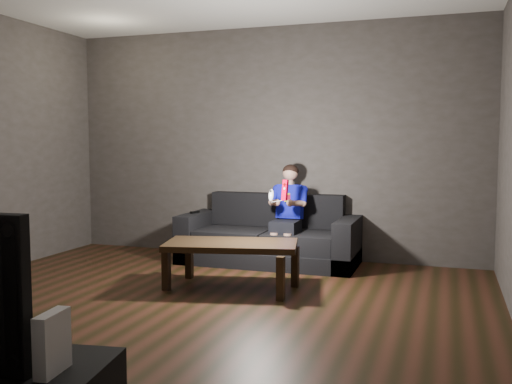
% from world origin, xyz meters
% --- Properties ---
extents(floor, '(5.00, 5.00, 0.00)m').
position_xyz_m(floor, '(0.00, 0.00, 0.00)').
color(floor, black).
rests_on(floor, ground).
extents(back_wall, '(5.00, 0.04, 2.70)m').
position_xyz_m(back_wall, '(0.00, 2.50, 1.35)').
color(back_wall, '#393632').
rests_on(back_wall, ground).
extents(sofa, '(1.97, 0.85, 0.76)m').
position_xyz_m(sofa, '(0.12, 2.12, 0.25)').
color(sofa, black).
rests_on(sofa, floor).
extents(child, '(0.42, 0.52, 1.04)m').
position_xyz_m(child, '(0.35, 2.07, 0.65)').
color(child, black).
rests_on(child, sofa).
extents(wii_remote_red, '(0.07, 0.09, 0.22)m').
position_xyz_m(wii_remote_red, '(0.42, 1.67, 0.87)').
color(wii_remote_red, red).
rests_on(wii_remote_red, child).
extents(nunchuk_white, '(0.06, 0.08, 0.14)m').
position_xyz_m(nunchuk_white, '(0.27, 1.67, 0.81)').
color(nunchuk_white, white).
rests_on(nunchuk_white, child).
extents(wii_remote_black, '(0.07, 0.14, 0.03)m').
position_xyz_m(wii_remote_black, '(-0.77, 2.04, 0.55)').
color(wii_remote_black, black).
rests_on(wii_remote_black, sofa).
extents(coffee_table, '(1.30, 0.85, 0.44)m').
position_xyz_m(coffee_table, '(0.12, 0.91, 0.38)').
color(coffee_table, black).
rests_on(coffee_table, floor).
extents(wii_console, '(0.07, 0.18, 0.23)m').
position_xyz_m(wii_console, '(0.65, -2.27, 0.63)').
color(wii_console, white).
rests_on(wii_console, media_console).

